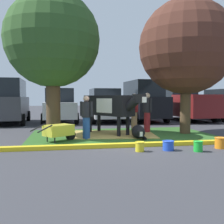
# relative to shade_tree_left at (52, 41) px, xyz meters

# --- Properties ---
(ground_plane) EXTENTS (80.00, 80.00, 0.00)m
(ground_plane) POSITION_rel_shade_tree_left_xyz_m (2.62, -2.40, -3.69)
(ground_plane) COLOR #38383D
(grass_island) EXTENTS (7.11, 4.41, 0.02)m
(grass_island) POSITION_rel_shade_tree_left_xyz_m (2.66, -0.52, -3.68)
(grass_island) COLOR #2D5B23
(grass_island) RESTS_ON ground
(curb_yellow) EXTENTS (8.31, 0.24, 0.12)m
(curb_yellow) POSITION_rel_shade_tree_left_xyz_m (2.66, -2.88, -3.63)
(curb_yellow) COLOR yellow
(curb_yellow) RESTS_ON ground
(hay_bedding) EXTENTS (3.48, 2.79, 0.04)m
(hay_bedding) POSITION_rel_shade_tree_left_xyz_m (2.34, -0.30, -3.67)
(hay_bedding) COLOR tan
(hay_bedding) RESTS_ON ground
(shade_tree_left) EXTENTS (3.67, 3.67, 5.56)m
(shade_tree_left) POSITION_rel_shade_tree_left_xyz_m (0.00, 0.00, 0.00)
(shade_tree_left) COLOR #4C3823
(shade_tree_left) RESTS_ON ground
(shade_tree_right) EXTENTS (3.83, 3.83, 5.47)m
(shade_tree_right) POSITION_rel_shade_tree_left_xyz_m (5.33, -0.44, -0.16)
(shade_tree_right) COLOR #4C3823
(shade_tree_right) RESTS_ON ground
(cow_holstein) EXTENTS (2.04, 2.82, 1.62)m
(cow_holstein) POSITION_rel_shade_tree_left_xyz_m (2.22, -0.19, -2.53)
(cow_holstein) COLOR black
(cow_holstein) RESTS_ON ground
(calf_lying) EXTENTS (0.63, 1.33, 0.48)m
(calf_lying) POSITION_rel_shade_tree_left_xyz_m (3.07, -1.34, -3.45)
(calf_lying) COLOR black
(calf_lying) RESTS_ON ground
(person_handler) EXTENTS (0.43, 0.37, 1.56)m
(person_handler) POSITION_rel_shade_tree_left_xyz_m (1.19, -1.24, -2.86)
(person_handler) COLOR #23478C
(person_handler) RESTS_ON ground
(person_visitor_near) EXTENTS (0.34, 0.50, 1.67)m
(person_visitor_near) POSITION_rel_shade_tree_left_xyz_m (3.45, 0.63, -2.79)
(person_visitor_near) COLOR #9E7F5B
(person_visitor_near) RESTS_ON ground
(person_visitor_far) EXTENTS (0.34, 0.49, 1.68)m
(person_visitor_far) POSITION_rel_shade_tree_left_xyz_m (3.86, 0.07, -2.78)
(person_visitor_far) COLOR maroon
(person_visitor_far) RESTS_ON ground
(wheelbarrow) EXTENTS (1.47, 1.23, 0.63)m
(wheelbarrow) POSITION_rel_shade_tree_left_xyz_m (0.24, -1.59, -3.30)
(wheelbarrow) COLOR gold
(wheelbarrow) RESTS_ON ground
(bucket_yellow) EXTENTS (0.27, 0.27, 0.27)m
(bucket_yellow) POSITION_rel_shade_tree_left_xyz_m (2.47, -3.58, -3.55)
(bucket_yellow) COLOR yellow
(bucket_yellow) RESTS_ON ground
(bucket_blue) EXTENTS (0.34, 0.34, 0.28)m
(bucket_blue) POSITION_rel_shade_tree_left_xyz_m (3.30, -3.58, -3.55)
(bucket_blue) COLOR blue
(bucket_blue) RESTS_ON ground
(bucket_green) EXTENTS (0.27, 0.27, 0.30)m
(bucket_green) POSITION_rel_shade_tree_left_xyz_m (4.05, -3.88, -3.54)
(bucket_green) COLOR green
(bucket_green) RESTS_ON ground
(bucket_orange) EXTENTS (0.34, 0.34, 0.33)m
(bucket_orange) POSITION_rel_shade_tree_left_xyz_m (4.92, -3.58, -3.52)
(bucket_orange) COLOR orange
(bucket_orange) RESTS_ON ground
(suv_dark_grey) EXTENTS (2.25, 4.67, 2.52)m
(suv_dark_grey) POSITION_rel_shade_tree_left_xyz_m (-2.73, 5.36, -2.42)
(suv_dark_grey) COLOR #3D3D42
(suv_dark_grey) RESTS_ON ground
(sedan_silver) EXTENTS (2.15, 4.46, 2.02)m
(sedan_silver) POSITION_rel_shade_tree_left_xyz_m (0.14, 5.51, -2.71)
(sedan_silver) COLOR silver
(sedan_silver) RESTS_ON ground
(sedan_red) EXTENTS (2.15, 4.46, 2.02)m
(sedan_red) POSITION_rel_shade_tree_left_xyz_m (2.85, 5.49, -2.71)
(sedan_red) COLOR silver
(sedan_red) RESTS_ON ground
(suv_black) EXTENTS (2.25, 4.67, 2.52)m
(suv_black) POSITION_rel_shade_tree_left_xyz_m (5.26, 5.32, -2.42)
(suv_black) COLOR black
(suv_black) RESTS_ON ground
(pickup_truck_maroon) EXTENTS (2.37, 5.47, 2.42)m
(pickup_truck_maroon) POSITION_rel_shade_tree_left_xyz_m (8.23, 5.58, -2.58)
(pickup_truck_maroon) COLOR maroon
(pickup_truck_maroon) RESTS_ON ground
(hatchback_white) EXTENTS (2.15, 4.46, 2.02)m
(hatchback_white) POSITION_rel_shade_tree_left_xyz_m (10.75, 5.15, -2.71)
(hatchback_white) COLOR silver
(hatchback_white) RESTS_ON ground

